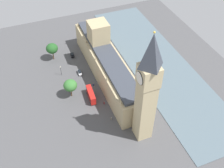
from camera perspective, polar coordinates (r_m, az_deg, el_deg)
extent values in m
plane|color=#4C4C4F|center=(148.11, -1.67, 1.42)|extent=(142.33, 142.33, 0.00)
cube|color=slate|center=(159.12, 9.45, 4.33)|extent=(32.76, 128.10, 0.25)
cube|color=tan|center=(144.18, -0.97, 3.59)|extent=(13.36, 72.33, 13.45)
cube|color=tan|center=(150.06, -2.78, 8.41)|extent=(9.89, 9.89, 26.00)
cube|color=#383D47|center=(139.44, -1.01, 5.95)|extent=(10.16, 69.44, 1.60)
cone|color=tan|center=(163.28, -7.27, 12.17)|extent=(1.20, 1.20, 3.17)
cone|color=tan|center=(150.13, -5.51, 9.11)|extent=(1.20, 1.20, 2.74)
cone|color=tan|center=(137.73, -3.47, 5.42)|extent=(1.20, 1.20, 2.03)
cone|color=tan|center=(125.88, -1.07, 1.20)|extent=(1.20, 1.20, 2.32)
cone|color=tan|center=(114.96, 1.80, -3.79)|extent=(1.20, 1.20, 3.01)
cube|color=tan|center=(112.03, 6.79, -5.68)|extent=(6.53, 6.53, 30.35)
cube|color=tan|center=(98.11, 7.73, 1.76)|extent=(7.18, 7.18, 8.72)
cylinder|color=silver|center=(96.70, 5.76, 1.22)|extent=(0.25, 4.96, 4.96)
torus|color=black|center=(96.70, 5.76, 1.22)|extent=(0.24, 5.20, 5.20)
cylinder|color=silver|center=(100.53, 6.76, 3.09)|extent=(4.96, 0.25, 4.96)
torus|color=black|center=(100.53, 6.76, 3.09)|extent=(5.20, 0.24, 5.20)
pyramid|color=#383D47|center=(91.16, 8.38, 6.92)|extent=(7.18, 7.18, 13.36)
sphere|color=gold|center=(87.15, 8.86, 10.64)|extent=(0.80, 0.80, 0.80)
cube|color=black|center=(163.43, -8.28, 5.97)|extent=(2.37, 4.53, 0.75)
cube|color=black|center=(163.18, -8.31, 6.21)|extent=(1.83, 2.60, 0.65)
cylinder|color=black|center=(162.61, -7.90, 5.62)|extent=(0.33, 0.71, 0.68)
cylinder|color=black|center=(162.52, -8.48, 5.53)|extent=(0.33, 0.71, 0.68)
cylinder|color=black|center=(164.81, -8.04, 6.20)|extent=(0.33, 0.71, 0.68)
cylinder|color=black|center=(164.72, -8.62, 6.10)|extent=(0.33, 0.71, 0.68)
cube|color=#B7B7BC|center=(150.78, -6.79, 2.35)|extent=(1.80, 4.61, 0.75)
cube|color=black|center=(150.49, -6.83, 2.61)|extent=(1.48, 2.59, 0.65)
cylinder|color=black|center=(150.06, -6.34, 1.97)|extent=(0.26, 0.69, 0.68)
cylinder|color=black|center=(149.84, -6.91, 1.83)|extent=(0.26, 0.69, 0.68)
cylinder|color=black|center=(152.22, -6.64, 2.66)|extent=(0.26, 0.69, 0.68)
cylinder|color=black|center=(152.00, -7.20, 2.52)|extent=(0.26, 0.69, 0.68)
cube|color=red|center=(135.37, -4.43, -2.23)|extent=(3.18, 10.64, 4.20)
cube|color=black|center=(135.31, -4.43, -2.20)|extent=(3.22, 10.25, 0.70)
cylinder|color=black|center=(139.24, -5.21, -1.89)|extent=(0.42, 1.12, 1.10)
cylinder|color=black|center=(139.55, -4.30, -1.69)|extent=(0.42, 1.12, 1.10)
cylinder|color=black|center=(134.28, -4.46, -4.03)|extent=(0.42, 1.12, 1.10)
cylinder|color=black|center=(134.59, -3.51, -3.82)|extent=(0.42, 1.12, 1.10)
cylinder|color=navy|center=(143.15, -3.93, -0.13)|extent=(0.63, 0.63, 1.43)
sphere|color=tan|center=(142.56, -3.95, 0.12)|extent=(0.28, 0.28, 0.28)
cube|color=#336B60|center=(143.27, -4.01, -0.05)|extent=(0.34, 0.23, 0.26)
cylinder|color=maroon|center=(133.85, -1.68, -4.00)|extent=(0.56, 0.56, 1.35)
sphere|color=tan|center=(133.26, -1.68, -3.77)|extent=(0.26, 0.26, 0.26)
cube|color=#336B60|center=(133.80, -1.80, -3.99)|extent=(0.19, 0.33, 0.24)
cylinder|color=gray|center=(127.46, -0.17, -7.24)|extent=(0.51, 0.51, 1.37)
sphere|color=beige|center=(126.83, -0.17, -7.01)|extent=(0.26, 0.26, 0.26)
cube|color=gray|center=(127.57, -0.23, -7.13)|extent=(0.33, 0.14, 0.25)
cylinder|color=brown|center=(137.93, -8.50, -1.75)|extent=(0.56, 0.56, 4.75)
ellipsoid|color=#387533|center=(134.51, -8.71, -0.29)|extent=(6.72, 6.72, 5.71)
cylinder|color=brown|center=(162.21, -12.18, 5.84)|extent=(0.56, 0.56, 5.04)
ellipsoid|color=#235623|center=(159.23, -12.45, 7.27)|extent=(6.74, 6.74, 5.73)
cylinder|color=black|center=(150.18, -10.61, 2.65)|extent=(0.18, 0.18, 5.47)
sphere|color=#F2EAC6|center=(148.25, -10.76, 3.52)|extent=(0.56, 0.56, 0.56)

